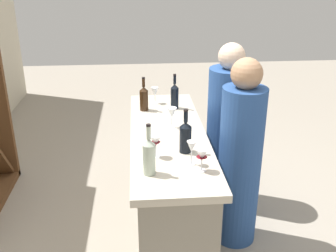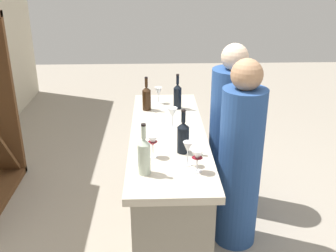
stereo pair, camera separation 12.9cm
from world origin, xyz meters
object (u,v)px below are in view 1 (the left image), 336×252
(wine_bottle_leftmost_clear_pale, at_px, (149,155))
(person_center_guest, at_px, (227,133))
(wine_bottle_second_left_near_black, at_px, (185,136))
(wine_bottle_center_amber_brown, at_px, (144,98))
(wine_glass_near_left, at_px, (202,155))
(wine_glass_far_left, at_px, (155,92))
(wine_glass_near_center, at_px, (192,148))
(wine_glass_near_right, at_px, (172,113))
(person_left_guest, at_px, (240,161))
(wine_bottle_second_right_near_black, at_px, (175,95))
(wine_glass_far_center, at_px, (156,142))

(wine_bottle_leftmost_clear_pale, xyz_separation_m, person_center_guest, (1.07, -0.74, -0.35))
(wine_bottle_second_left_near_black, distance_m, wine_bottle_center_amber_brown, 0.88)
(wine_glass_near_left, relative_size, person_center_guest, 0.10)
(wine_bottle_center_amber_brown, xyz_separation_m, wine_glass_far_left, (0.18, -0.10, -0.01))
(wine_glass_near_center, xyz_separation_m, wine_glass_near_right, (0.62, 0.07, 0.00))
(wine_bottle_second_left_near_black, bearing_deg, wine_glass_near_right, 6.65)
(person_left_guest, bearing_deg, wine_bottle_center_amber_brown, -21.26)
(wine_glass_near_right, height_order, wine_glass_far_left, wine_glass_near_right)
(wine_glass_near_center, relative_size, person_center_guest, 0.11)
(wine_glass_near_right, bearing_deg, wine_bottle_second_right_near_black, -8.55)
(wine_glass_far_center, bearing_deg, wine_bottle_leftmost_clear_pale, 167.03)
(wine_bottle_second_left_near_black, relative_size, person_left_guest, 0.20)
(wine_glass_near_right, xyz_separation_m, person_center_guest, (0.35, -0.53, -0.34))
(wine_bottle_second_left_near_black, distance_m, wine_glass_far_center, 0.21)
(wine_bottle_second_right_near_black, bearing_deg, wine_glass_near_center, -179.84)
(wine_bottle_second_left_near_black, relative_size, wine_glass_far_left, 2.05)
(wine_glass_near_right, xyz_separation_m, wine_glass_far_center, (-0.50, 0.15, -0.01))
(wine_bottle_second_right_near_black, distance_m, wine_glass_near_left, 1.14)
(person_left_guest, bearing_deg, wine_glass_far_left, -32.93)
(person_center_guest, bearing_deg, wine_glass_near_right, 40.17)
(wine_bottle_second_left_near_black, xyz_separation_m, wine_glass_far_left, (1.02, 0.15, -0.01))
(wine_glass_far_left, relative_size, wine_glass_far_center, 0.99)
(wine_bottle_leftmost_clear_pale, relative_size, wine_bottle_second_left_near_black, 1.06)
(wine_bottle_center_amber_brown, xyz_separation_m, wine_glass_near_right, (-0.40, -0.21, 0.01))
(wine_glass_near_right, bearing_deg, wine_bottle_center_amber_brown, 27.02)
(wine_glass_near_left, relative_size, wine_glass_far_left, 1.00)
(wine_bottle_second_right_near_black, bearing_deg, wine_bottle_center_amber_brown, 95.74)
(wine_bottle_second_right_near_black, height_order, person_left_guest, person_left_guest)
(wine_bottle_center_amber_brown, bearing_deg, wine_glass_near_left, -163.79)
(wine_glass_far_left, distance_m, wine_glass_far_center, 1.08)
(wine_glass_near_left, distance_m, wine_glass_near_right, 0.72)
(wine_bottle_center_amber_brown, height_order, wine_glass_near_right, wine_bottle_center_amber_brown)
(wine_bottle_second_right_near_black, height_order, person_center_guest, person_center_guest)
(wine_glass_far_left, distance_m, person_left_guest, 1.05)
(wine_glass_near_right, distance_m, wine_glass_far_center, 0.52)
(wine_bottle_leftmost_clear_pale, bearing_deg, wine_bottle_second_right_near_black, -13.12)
(wine_glass_far_center, bearing_deg, wine_glass_near_right, -17.00)
(person_center_guest, bearing_deg, wine_glass_far_center, 57.91)
(wine_bottle_center_amber_brown, distance_m, wine_glass_near_right, 0.45)
(wine_bottle_leftmost_clear_pale, distance_m, wine_bottle_second_right_near_black, 1.18)
(wine_bottle_center_amber_brown, bearing_deg, wine_bottle_second_left_near_black, -163.07)
(wine_glass_near_center, bearing_deg, wine_bottle_second_right_near_black, 0.16)
(person_center_guest, bearing_deg, wine_glass_near_center, 71.24)
(wine_bottle_second_left_near_black, xyz_separation_m, wine_bottle_center_amber_brown, (0.84, 0.26, -0.00))
(wine_bottle_leftmost_clear_pale, bearing_deg, wine_glass_far_left, -4.47)
(wine_bottle_leftmost_clear_pale, relative_size, wine_glass_near_right, 2.02)
(wine_glass_near_center, height_order, wine_glass_near_right, wine_glass_near_right)
(wine_bottle_leftmost_clear_pale, bearing_deg, wine_bottle_second_left_near_black, -42.27)
(wine_bottle_second_left_near_black, xyz_separation_m, wine_glass_near_right, (0.44, 0.05, 0.00))
(wine_glass_near_left, distance_m, wine_glass_far_center, 0.35)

